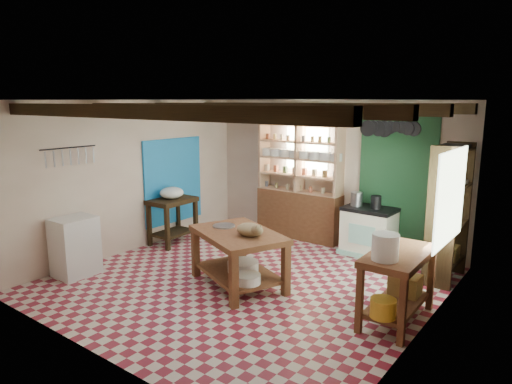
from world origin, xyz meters
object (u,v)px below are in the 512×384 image
Objects in this scene: stove at (369,231)px; white_cabinet at (75,246)px; right_counter at (397,287)px; work_table at (238,259)px; cat at (250,230)px; prep_table at (173,221)px.

white_cabinet is at bearing -130.71° from stove.
white_cabinet is 4.64m from right_counter.
right_counter is (1.24, -2.04, 0.01)m from stove.
stove is at bearing 91.27° from work_table.
cat reaches higher than stove.
work_table is 2.20m from right_counter.
cat reaches higher than right_counter.
white_cabinet is (-3.16, -3.51, 0.03)m from stove.
right_counter reaches higher than prep_table.
white_cabinet reaches higher than prep_table.
white_cabinet is at bearing -142.64° from cat.
white_cabinet reaches higher than right_counter.
cat is at bearing -170.65° from right_counter.
cat is at bearing -20.65° from prep_table.
prep_table is 2.63m from cat.
right_counter is (2.18, 0.30, 0.03)m from work_table.
stove is at bearing 87.03° from cat.
right_counter is at bearing 31.10° from work_table.
white_cabinet reaches higher than stove.
prep_table is at bearing 172.50° from right_counter.
stove is 0.71× the size of right_counter.
work_table is 1.65× the size of prep_table.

